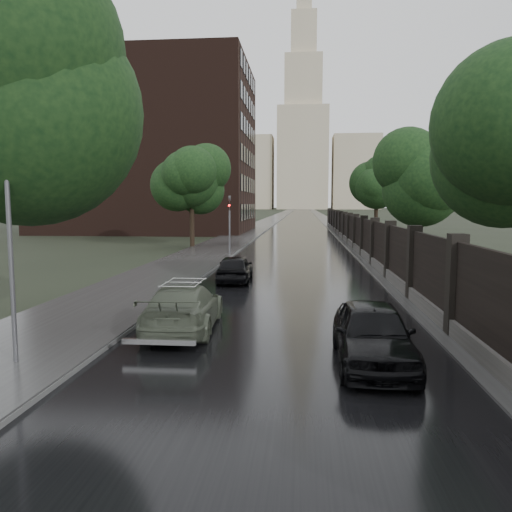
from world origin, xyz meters
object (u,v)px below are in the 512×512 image
Objects in this scene: tree_right_c at (377,188)px; lamp_post at (10,243)px; hatchback_left at (235,268)px; tree_left_far at (191,180)px; tree_right_b at (422,178)px; car_right_near at (373,334)px; volga_sedan at (184,307)px; traffic_light at (230,220)px.

tree_right_c reaches higher than lamp_post.
lamp_post is 1.42× the size of hatchback_left.
lamp_post is at bearing -84.79° from tree_left_far.
tree_right_b is 20.70m from car_right_near.
car_right_near reaches higher than hatchback_left.
volga_sedan is at bearing 51.18° from lamp_post.
lamp_post is at bearing 47.96° from volga_sedan.
traffic_light is 11.81m from hatchback_left.
tree_left_far is 18.05m from hatchback_left.
traffic_light is at bearing -128.18° from tree_right_c.
tree_right_c is 28.62m from hatchback_left.
tree_right_b is 1.76× the size of car_right_near.
car_right_near is at bearing -98.13° from tree_right_c.
tree_right_c is at bearing 71.48° from lamp_post.
tree_right_b is 1.00× the size of tree_right_c.
lamp_post is 23.52m from traffic_light.
car_right_near is at bearing 149.10° from volga_sedan.
traffic_light is at bearing -88.40° from volga_sedan.
tree_right_c reaches higher than volga_sedan.
traffic_light reaches higher than volga_sedan.
tree_right_b is at bearing -141.33° from hatchback_left.
lamp_post is 1.28× the size of traffic_light.
tree_right_c is 19.26m from traffic_light.
tree_right_b is 20.28m from volga_sedan.
traffic_light is at bearing 165.76° from tree_right_b.
traffic_light is at bearing 106.33° from car_right_near.
hatchback_left is (-9.87, -26.52, -4.34)m from tree_right_c.
lamp_post is at bearing -172.31° from car_right_near.
traffic_light is 23.49m from car_right_near.
hatchback_left is (1.93, -11.51, -1.78)m from traffic_light.
tree_left_far reaches higher than tree_right_b.
tree_right_b and tree_right_c have the same top height.
traffic_light is at bearing 87.32° from lamp_post.
volga_sedan is 5.37m from car_right_near.
lamp_post is at bearing -122.18° from tree_right_b.
tree_right_c reaches higher than car_right_near.
tree_right_c reaches higher than hatchback_left.
lamp_post is 7.86m from car_right_near.
tree_left_far is 1.45× the size of lamp_post.
volga_sedan is 1.11× the size of car_right_near.
car_right_near reaches higher than volga_sedan.
volga_sedan is at bearing -85.19° from traffic_light.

